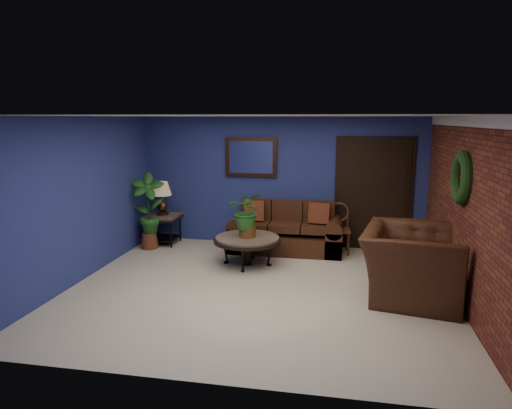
% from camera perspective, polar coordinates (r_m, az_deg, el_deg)
% --- Properties ---
extents(floor, '(5.50, 5.50, 0.00)m').
position_cam_1_polar(floor, '(6.83, 0.35, -10.45)').
color(floor, beige).
rests_on(floor, ground).
extents(wall_back, '(5.50, 0.04, 2.50)m').
position_cam_1_polar(wall_back, '(8.92, 3.20, 2.88)').
color(wall_back, navy).
rests_on(wall_back, ground).
extents(wall_left, '(0.04, 5.00, 2.50)m').
position_cam_1_polar(wall_left, '(7.47, -20.89, 0.64)').
color(wall_left, navy).
rests_on(wall_left, ground).
extents(wall_right_brick, '(0.04, 5.00, 2.50)m').
position_cam_1_polar(wall_right_brick, '(6.59, 24.62, -0.91)').
color(wall_right_brick, brown).
rests_on(wall_right_brick, ground).
extents(ceiling, '(5.50, 5.00, 0.02)m').
position_cam_1_polar(ceiling, '(6.37, 0.38, 11.02)').
color(ceiling, white).
rests_on(ceiling, wall_back).
extents(crown_molding, '(0.03, 5.00, 0.14)m').
position_cam_1_polar(crown_molding, '(6.47, 25.19, 9.40)').
color(crown_molding, white).
rests_on(crown_molding, wall_right_brick).
extents(wall_mirror, '(1.02, 0.06, 0.77)m').
position_cam_1_polar(wall_mirror, '(8.93, -0.64, 5.93)').
color(wall_mirror, '#452B18').
rests_on(wall_mirror, wall_back).
extents(closet_door, '(1.44, 0.06, 2.18)m').
position_cam_1_polar(closet_door, '(8.87, 14.44, 1.20)').
color(closet_door, black).
rests_on(closet_door, wall_back).
extents(wreath, '(0.16, 0.72, 0.72)m').
position_cam_1_polar(wreath, '(6.55, 24.32, 3.05)').
color(wreath, black).
rests_on(wreath, wall_right_brick).
extents(sofa, '(2.09, 0.90, 0.94)m').
position_cam_1_polar(sofa, '(8.68, 3.82, -3.70)').
color(sofa, '#402412').
rests_on(sofa, ground).
extents(coffee_table, '(1.14, 1.14, 0.49)m').
position_cam_1_polar(coffee_table, '(7.75, -1.09, -4.49)').
color(coffee_table, '#4A4640').
rests_on(coffee_table, ground).
extents(end_table, '(0.65, 0.65, 0.59)m').
position_cam_1_polar(end_table, '(9.22, -11.56, -2.10)').
color(end_table, '#4A4640').
rests_on(end_table, ground).
extents(table_lamp, '(0.38, 0.38, 0.64)m').
position_cam_1_polar(table_lamp, '(9.11, -11.69, 1.27)').
color(table_lamp, '#452B18').
rests_on(table_lamp, end_table).
extents(side_chair, '(0.42, 0.42, 0.93)m').
position_cam_1_polar(side_chair, '(8.61, 10.33, -2.50)').
color(side_chair, brown).
rests_on(side_chair, ground).
extents(armchair, '(1.56, 1.71, 0.97)m').
position_cam_1_polar(armchair, '(6.75, 18.93, -6.96)').
color(armchair, '#402412').
rests_on(armchair, ground).
extents(coffee_plant, '(0.59, 0.51, 0.78)m').
position_cam_1_polar(coffee_plant, '(7.64, -1.11, -0.96)').
color(coffee_plant, brown).
rests_on(coffee_plant, coffee_table).
extents(floor_plant, '(0.45, 0.39, 0.86)m').
position_cam_1_polar(floor_plant, '(7.64, 19.46, -5.21)').
color(floor_plant, brown).
rests_on(floor_plant, ground).
extents(tall_plant, '(0.73, 0.59, 1.46)m').
position_cam_1_polar(tall_plant, '(8.90, -13.35, -0.42)').
color(tall_plant, brown).
rests_on(tall_plant, ground).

